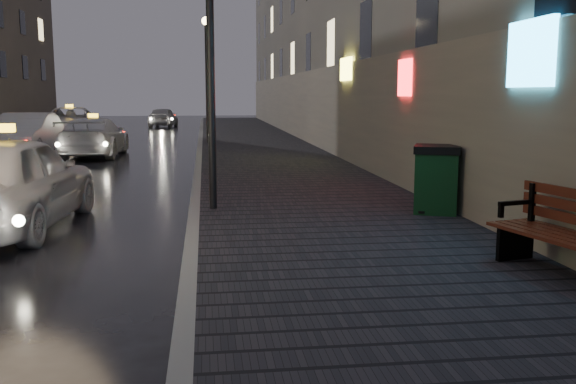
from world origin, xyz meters
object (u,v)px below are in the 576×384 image
Objects in this scene: car_far at (163,117)px; bench at (570,233)px; trash_bin at (436,179)px; taxi_mid at (94,137)px; lamp_near at (210,24)px; taxi_far at (70,124)px; lamp_far at (207,64)px; car_left_mid at (26,135)px; taxi_near at (7,182)px.

bench is at bearing 107.79° from car_far.
taxi_mid is (-8.06, 12.99, -0.06)m from trash_bin.
lamp_near is 0.93× the size of taxi_far.
lamp_far is 21.57m from bench.
car_far is (3.75, 11.42, -0.14)m from taxi_far.
lamp_near reaches higher than taxi_mid.
trash_bin is at bearing 123.14° from taxi_mid.
taxi_mid is at bearing -6.26° from car_left_mid.
taxi_mid is at bearing -136.24° from lamp_far.
taxi_far reaches higher than trash_bin.
taxi_mid reaches higher than car_far.
car_far is (-2.90, 32.12, -2.84)m from lamp_near.
lamp_near is at bearing 102.30° from car_far.
bench is at bearing 155.27° from taxi_near.
taxi_near reaches higher than taxi_far.
lamp_near is 21.91m from taxi_far.
car_left_mid reaches higher than bench.
bench is (4.08, -20.99, -2.84)m from lamp_far.
trash_bin is 0.25× the size of taxi_near.
car_far is (-2.90, 16.12, -2.84)m from lamp_far.
taxi_near is (-3.40, -0.78, -2.67)m from lamp_near.
car_far is (-6.98, 37.11, 0.00)m from bench.
car_left_mid is 0.98× the size of taxi_mid.
taxi_mid is (-0.72, 12.84, -0.12)m from taxi_near.
car_far is (-6.85, 33.05, -0.11)m from trash_bin.
lamp_far is 0.93× the size of taxi_far.
taxi_near is at bearing -75.66° from car_left_mid.
bench is at bearing -66.33° from trash_bin.
taxi_mid is (-4.11, 12.06, -2.79)m from lamp_near.
taxi_far is (-6.66, 4.70, -2.70)m from lamp_far.
car_far is at bearing 100.21° from lamp_far.
taxi_mid is at bearing 101.60° from bench.
taxi_near is 13.52m from car_left_mid.
bench is at bearing -72.43° from taxi_far.
lamp_far reaches higher than car_far.
lamp_far is at bearing 107.35° from car_far.
lamp_near is 2.56× the size of bench.
trash_bin reaches higher than car_far.
lamp_near is 4.39m from taxi_near.
car_left_mid is 0.83× the size of taxi_far.
taxi_far is at bearing -76.73° from taxi_near.
taxi_far is at bearing -72.29° from taxi_mid.
car_left_mid is at bearing -150.92° from lamp_far.
trash_bin is 0.21× the size of taxi_far.
lamp_near is 16.00m from lamp_far.
car_left_mid is at bearing 107.39° from bench.
lamp_near is 1.12× the size of car_left_mid.
car_left_mid is at bearing -94.29° from taxi_far.
car_far is at bearing -86.22° from taxi_near.
lamp_near is 13.04m from taxi_mid.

